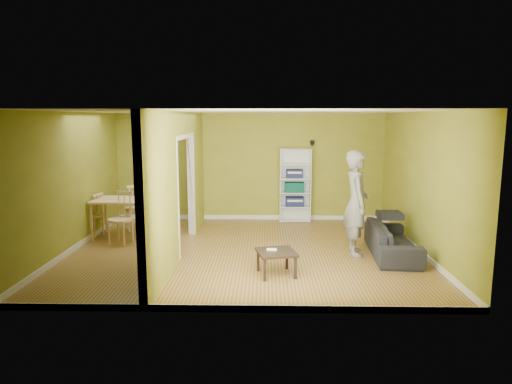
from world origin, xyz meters
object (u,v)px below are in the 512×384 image
chair_near (120,218)px  chair_left (92,214)px  dining_table (126,203)px  person (357,194)px  coffee_table (276,255)px  sofa (392,235)px  bookshelf (295,185)px  chair_far (135,207)px

chair_near → chair_left: bearing=155.7°
dining_table → chair_left: 0.80m
person → coffee_table: person is taller
person → chair_left: size_ratio=2.44×
coffee_table → dining_table: (-3.10, 2.30, 0.40)m
person → chair_left: 5.51m
chair_left → sofa: bearing=93.6°
sofa → bookshelf: 3.25m
sofa → coffee_table: 2.42m
dining_table → chair_far: 0.65m
sofa → chair_near: chair_near is taller
person → bookshelf: 2.90m
sofa → person: (-0.67, 0.04, 0.76)m
sofa → person: size_ratio=0.85×
sofa → chair_near: bearing=87.5°
dining_table → bookshelf: bearing=23.6°
bookshelf → chair_near: bookshelf is taller
coffee_table → chair_far: chair_far is taller
chair_far → chair_left: bearing=12.2°
chair_near → chair_far: chair_near is taller
chair_left → chair_far: chair_far is taller
person → coffee_table: size_ratio=3.84×
dining_table → chair_far: size_ratio=1.24×
person → bookshelf: person is taller
bookshelf → coffee_table: (-0.54, -3.90, -0.55)m
dining_table → chair_far: bearing=88.7°
person → chair_far: 4.93m
sofa → person: person is taller
person → chair_far: bearing=69.7°
sofa → dining_table: size_ratio=1.48×
sofa → chair_near: size_ratio=1.83×
coffee_table → chair_far: 4.25m
dining_table → chair_far: (0.01, 0.61, -0.21)m
chair_left → chair_far: (0.76, 0.54, 0.06)m
chair_far → sofa: bearing=138.1°
chair_far → coffee_table: bearing=113.7°
person → bookshelf: size_ratio=1.28×
chair_near → coffee_table: bearing=-15.6°
chair_near → chair_far: 1.17m
sofa → chair_left: chair_left is taller
chair_left → chair_near: chair_near is taller
sofa → bookshelf: (-1.60, 2.78, 0.51)m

